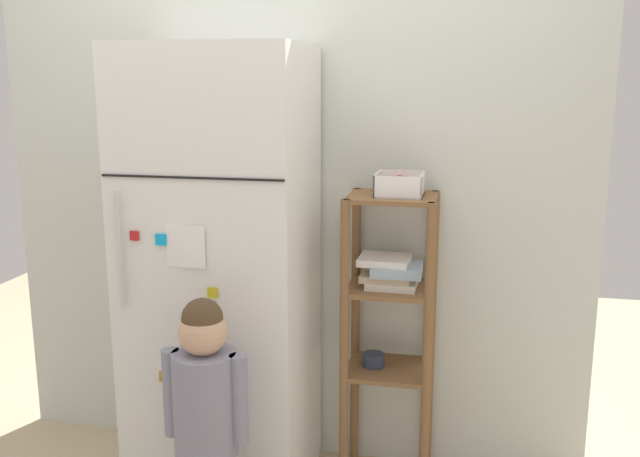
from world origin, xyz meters
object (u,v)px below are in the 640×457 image
object	(u,v)px
refrigerator	(222,275)
pantry_shelf_unit	(389,307)
child_standing	(206,402)
fruit_bin	(399,186)

from	to	relation	value
refrigerator	pantry_shelf_unit	size ratio (longest dim) A/B	1.47
child_standing	fruit_bin	bearing A→B (deg)	44.79
pantry_shelf_unit	fruit_bin	bearing A→B (deg)	12.95
child_standing	fruit_bin	size ratio (longest dim) A/B	4.82
refrigerator	fruit_bin	world-z (taller)	refrigerator
refrigerator	child_standing	size ratio (longest dim) A/B	1.89
child_standing	fruit_bin	xyz separation A→B (m)	(0.59, 0.59, 0.69)
pantry_shelf_unit	refrigerator	bearing A→B (deg)	-169.32
pantry_shelf_unit	child_standing	bearing A→B (deg)	-134.17
child_standing	fruit_bin	world-z (taller)	fruit_bin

